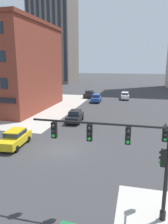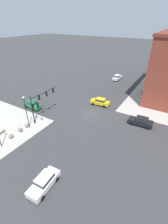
{
  "view_description": "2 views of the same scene",
  "coord_description": "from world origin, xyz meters",
  "px_view_note": "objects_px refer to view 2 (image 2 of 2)",
  "views": [
    {
      "loc": [
        6.74,
        -18.55,
        8.28
      ],
      "look_at": [
        1.52,
        3.05,
        3.19
      ],
      "focal_mm": 34.42,
      "sensor_mm": 36.0,
      "label": 1
    },
    {
      "loc": [
        25.61,
        13.89,
        17.6
      ],
      "look_at": [
        2.49,
        -0.16,
        1.77
      ],
      "focal_mm": 25.56,
      "sensor_mm": 36.0,
      "label": 2
    }
  ],
  "objects_px": {
    "car_parked_curb": "(117,77)",
    "car_main_mid": "(44,182)",
    "bollard_sphere_curb_a": "(27,125)",
    "bollard_sphere_curb_c": "(11,136)",
    "bollard_sphere_curb_b": "(20,130)",
    "bench_near_signal": "(0,133)",
    "traffic_signal_main": "(39,102)",
    "car_cross_westbound": "(32,104)",
    "car_main_northbound_near": "(141,121)",
    "street_lamp_corner_near": "(26,109)",
    "car_main_northbound_far": "(100,102)"
  },
  "relations": [
    {
      "from": "car_parked_curb",
      "to": "car_main_mid",
      "type": "height_order",
      "value": "same"
    },
    {
      "from": "bollard_sphere_curb_a",
      "to": "bollard_sphere_curb_c",
      "type": "height_order",
      "value": "same"
    },
    {
      "from": "bollard_sphere_curb_a",
      "to": "bollard_sphere_curb_b",
      "type": "relative_size",
      "value": 1.0
    },
    {
      "from": "bollard_sphere_curb_b",
      "to": "bench_near_signal",
      "type": "xyz_separation_m",
      "value": [
        2.39,
        -2.41,
        -0.06
      ]
    },
    {
      "from": "traffic_signal_main",
      "to": "bollard_sphere_curb_c",
      "type": "xyz_separation_m",
      "value": [
        7.13,
        -0.17,
        -3.42
      ]
    },
    {
      "from": "bollard_sphere_curb_a",
      "to": "car_parked_curb",
      "type": "height_order",
      "value": "car_parked_curb"
    },
    {
      "from": "car_cross_westbound",
      "to": "bollard_sphere_curb_c",
      "type": "bearing_deg",
      "value": 27.26
    },
    {
      "from": "car_cross_westbound",
      "to": "bollard_sphere_curb_a",
      "type": "bearing_deg",
      "value": 38.91
    },
    {
      "from": "traffic_signal_main",
      "to": "car_main_northbound_near",
      "type": "height_order",
      "value": "traffic_signal_main"
    },
    {
      "from": "bench_near_signal",
      "to": "street_lamp_corner_near",
      "type": "bearing_deg",
      "value": 147.25
    },
    {
      "from": "traffic_signal_main",
      "to": "street_lamp_corner_near",
      "type": "xyz_separation_m",
      "value": [
        3.24,
        -0.03,
        0.05
      ]
    },
    {
      "from": "traffic_signal_main",
      "to": "car_main_northbound_far",
      "type": "bearing_deg",
      "value": 147.49
    },
    {
      "from": "car_main_northbound_near",
      "to": "car_parked_curb",
      "type": "height_order",
      "value": "same"
    },
    {
      "from": "bench_near_signal",
      "to": "car_main_mid",
      "type": "xyz_separation_m",
      "value": [
        3.51,
        13.88,
        0.59
      ]
    },
    {
      "from": "bollard_sphere_curb_c",
      "to": "street_lamp_corner_near",
      "type": "xyz_separation_m",
      "value": [
        -3.89,
        0.14,
        3.47
      ]
    },
    {
      "from": "bollard_sphere_curb_c",
      "to": "car_main_northbound_far",
      "type": "bearing_deg",
      "value": 157.98
    },
    {
      "from": "bench_near_signal",
      "to": "car_parked_curb",
      "type": "relative_size",
      "value": 0.41
    },
    {
      "from": "car_cross_westbound",
      "to": "car_main_mid",
      "type": "xyz_separation_m",
      "value": [
        13.32,
        16.21,
        0.0
      ]
    },
    {
      "from": "car_cross_westbound",
      "to": "car_main_northbound_far",
      "type": "bearing_deg",
      "value": 126.59
    },
    {
      "from": "traffic_signal_main",
      "to": "bench_near_signal",
      "type": "height_order",
      "value": "traffic_signal_main"
    },
    {
      "from": "bench_near_signal",
      "to": "car_parked_curb",
      "type": "xyz_separation_m",
      "value": [
        -38.18,
        6.98,
        0.59
      ]
    },
    {
      "from": "bench_near_signal",
      "to": "car_main_mid",
      "type": "relative_size",
      "value": 0.41
    },
    {
      "from": "car_main_mid",
      "to": "bench_near_signal",
      "type": "bearing_deg",
      "value": -104.19
    },
    {
      "from": "bollard_sphere_curb_b",
      "to": "car_main_mid",
      "type": "relative_size",
      "value": 0.17
    },
    {
      "from": "traffic_signal_main",
      "to": "bench_near_signal",
      "type": "relative_size",
      "value": 4.08
    },
    {
      "from": "car_cross_westbound",
      "to": "bench_near_signal",
      "type": "bearing_deg",
      "value": 13.42
    },
    {
      "from": "car_parked_curb",
      "to": "car_cross_westbound",
      "type": "bearing_deg",
      "value": -18.19
    },
    {
      "from": "bench_near_signal",
      "to": "car_main_northbound_far",
      "type": "xyz_separation_m",
      "value": [
        -19.08,
        10.15,
        0.59
      ]
    },
    {
      "from": "traffic_signal_main",
      "to": "car_parked_curb",
      "type": "xyz_separation_m",
      "value": [
        -30.75,
        4.25,
        -2.89
      ]
    },
    {
      "from": "bollard_sphere_curb_c",
      "to": "car_main_northbound_near",
      "type": "xyz_separation_m",
      "value": [
        -15.38,
        17.86,
        0.53
      ]
    },
    {
      "from": "car_parked_curb",
      "to": "traffic_signal_main",
      "type": "bearing_deg",
      "value": -7.88
    },
    {
      "from": "bollard_sphere_curb_b",
      "to": "car_main_northbound_far",
      "type": "height_order",
      "value": "car_main_northbound_far"
    },
    {
      "from": "traffic_signal_main",
      "to": "car_main_mid",
      "type": "relative_size",
      "value": 1.66
    },
    {
      "from": "traffic_signal_main",
      "to": "car_main_northbound_far",
      "type": "distance_m",
      "value": 14.11
    },
    {
      "from": "bench_near_signal",
      "to": "car_cross_westbound",
      "type": "relative_size",
      "value": 0.4
    },
    {
      "from": "bollard_sphere_curb_c",
      "to": "car_parked_curb",
      "type": "bearing_deg",
      "value": 173.33
    },
    {
      "from": "bollard_sphere_curb_a",
      "to": "street_lamp_corner_near",
      "type": "distance_m",
      "value": 3.49
    },
    {
      "from": "car_main_northbound_near",
      "to": "car_main_northbound_far",
      "type": "xyz_separation_m",
      "value": [
        -3.39,
        -10.27,
        0.0
      ]
    },
    {
      "from": "car_main_northbound_near",
      "to": "car_parked_curb",
      "type": "bearing_deg",
      "value": -149.15
    },
    {
      "from": "traffic_signal_main",
      "to": "bench_near_signal",
      "type": "xyz_separation_m",
      "value": [
        7.44,
        -2.73,
        -3.48
      ]
    },
    {
      "from": "bollard_sphere_curb_a",
      "to": "bench_near_signal",
      "type": "relative_size",
      "value": 0.42
    },
    {
      "from": "car_parked_curb",
      "to": "car_main_mid",
      "type": "relative_size",
      "value": 0.98
    },
    {
      "from": "bollard_sphere_curb_a",
      "to": "car_parked_curb",
      "type": "xyz_separation_m",
      "value": [
        -34.26,
        4.57,
        0.53
      ]
    },
    {
      "from": "car_main_northbound_near",
      "to": "car_parked_curb",
      "type": "xyz_separation_m",
      "value": [
        -22.49,
        -13.43,
        0.0
      ]
    },
    {
      "from": "bollard_sphere_curb_b",
      "to": "car_cross_westbound",
      "type": "relative_size",
      "value": 0.17
    },
    {
      "from": "traffic_signal_main",
      "to": "bollard_sphere_curb_c",
      "type": "height_order",
      "value": "traffic_signal_main"
    },
    {
      "from": "bollard_sphere_curb_a",
      "to": "car_main_mid",
      "type": "distance_m",
      "value": 13.67
    },
    {
      "from": "traffic_signal_main",
      "to": "car_cross_westbound",
      "type": "height_order",
      "value": "traffic_signal_main"
    },
    {
      "from": "car_main_northbound_near",
      "to": "car_cross_westbound",
      "type": "distance_m",
      "value": 23.51
    },
    {
      "from": "bench_near_signal",
      "to": "traffic_signal_main",
      "type": "bearing_deg",
      "value": 159.83
    }
  ]
}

